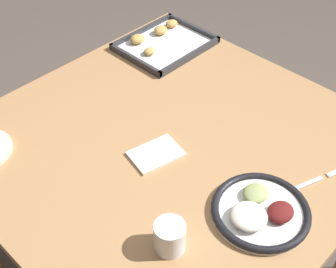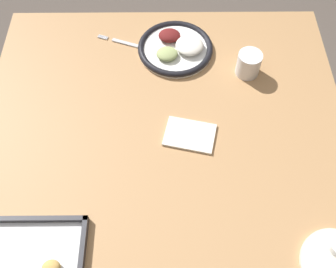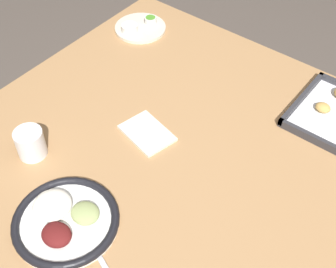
# 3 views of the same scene
# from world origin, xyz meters

# --- Properties ---
(ground_plane) EXTENTS (8.00, 8.00, 0.00)m
(ground_plane) POSITION_xyz_m (0.00, 0.00, 0.00)
(ground_plane) COLOR #564C44
(dining_table) EXTENTS (1.06, 1.05, 0.75)m
(dining_table) POSITION_xyz_m (0.00, 0.00, 0.65)
(dining_table) COLOR #AD7F51
(dining_table) RESTS_ON ground_plane
(dinner_plate) EXTENTS (0.24, 0.24, 0.04)m
(dinner_plate) POSITION_xyz_m (-0.04, -0.34, 0.77)
(dinner_plate) COLOR white
(dinner_plate) RESTS_ON dining_table
(fork) EXTENTS (0.19, 0.08, 0.00)m
(fork) POSITION_xyz_m (0.12, -0.37, 0.75)
(fork) COLOR silver
(fork) RESTS_ON dining_table
(drinking_cup) EXTENTS (0.07, 0.07, 0.08)m
(drinking_cup) POSITION_xyz_m (-0.26, -0.25, 0.79)
(drinking_cup) COLOR white
(drinking_cup) RESTS_ON dining_table
(napkin) EXTENTS (0.16, 0.13, 0.01)m
(napkin) POSITION_xyz_m (-0.07, -0.01, 0.76)
(napkin) COLOR silver
(napkin) RESTS_ON dining_table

